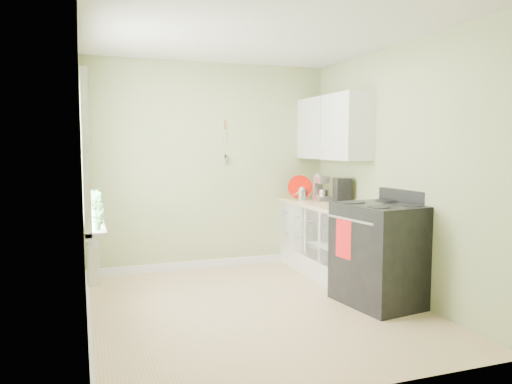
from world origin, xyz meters
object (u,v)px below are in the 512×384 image
object	(u,v)px
kettle	(302,194)
coffee_maker	(342,191)
stand_mixer	(321,189)
stove	(381,253)

from	to	relation	value
kettle	coffee_maker	bearing A→B (deg)	-48.31
stand_mixer	coffee_maker	world-z (taller)	stand_mixer
stove	stand_mixer	size ratio (longest dim) A/B	3.31
stove	kettle	world-z (taller)	stove
coffee_maker	kettle	bearing A→B (deg)	131.69
stand_mixer	coffee_maker	size ratio (longest dim) A/B	1.12
stove	coffee_maker	world-z (taller)	coffee_maker
stand_mixer	kettle	distance (m)	0.26
kettle	stand_mixer	bearing A→B (deg)	-16.09
kettle	coffee_maker	size ratio (longest dim) A/B	0.58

